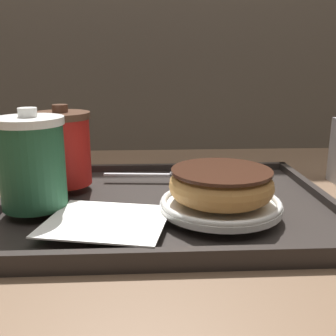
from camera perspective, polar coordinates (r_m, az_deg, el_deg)
name	(u,v)px	position (r m, az deg, el deg)	size (l,w,h in m)	color
cafe_table	(152,305)	(0.65, -2.40, -19.24)	(1.02, 0.84, 0.70)	brown
serving_tray	(168,205)	(0.58, 0.00, -5.39)	(0.48, 0.37, 0.02)	#282321
napkin_paper	(108,221)	(0.49, -8.63, -7.57)	(0.17, 0.15, 0.00)	white
coffee_cup_front	(34,162)	(0.54, -18.89, 0.83)	(0.09, 0.09, 0.13)	#235638
coffee_cup_rear	(64,148)	(0.64, -14.80, 2.82)	(0.09, 0.09, 0.13)	red
plate_with_chocolate_donut	(222,204)	(0.52, 7.88, -5.18)	(0.16, 0.16, 0.01)	white
donut_chocolate_glazed	(223,184)	(0.52, 7.99, -2.32)	(0.14, 0.14, 0.04)	tan
spoon	(169,174)	(0.67, 0.11, -0.81)	(0.15, 0.03, 0.01)	silver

